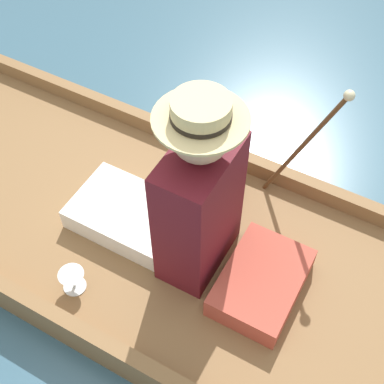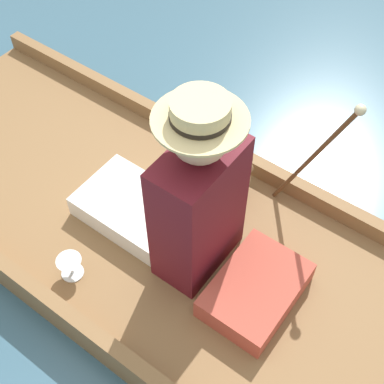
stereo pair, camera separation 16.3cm
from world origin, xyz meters
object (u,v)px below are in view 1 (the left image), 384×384
at_px(wine_glass, 72,278).
at_px(walking_cane, 311,137).
at_px(seated_person, 182,201).
at_px(teddy_bear, 227,170).

distance_m(wine_glass, walking_cane, 1.14).
bearing_deg(wine_glass, walking_cane, -35.89).
height_order(seated_person, wine_glass, seated_person).
xyz_separation_m(seated_person, walking_cane, (0.49, -0.34, 0.09)).
bearing_deg(wine_glass, teddy_bear, -22.91).
xyz_separation_m(wine_glass, walking_cane, (0.88, -0.64, 0.35)).
bearing_deg(walking_cane, teddy_bear, 109.81).
xyz_separation_m(teddy_bear, wine_glass, (-0.77, 0.32, -0.09)).
bearing_deg(seated_person, wine_glass, 132.49).
relative_size(teddy_bear, wine_glass, 3.15).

